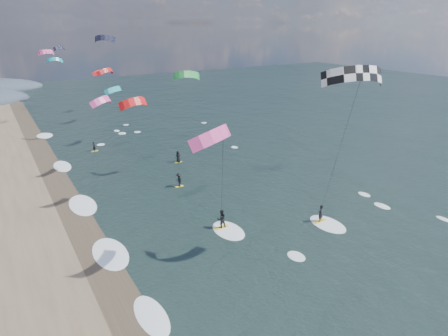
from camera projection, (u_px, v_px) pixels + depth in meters
ground at (326, 310)px, 26.36m from camera, size 260.00×260.00×0.00m
wet_sand_strip at (115, 290)px, 28.33m from camera, size 3.00×240.00×0.00m
kitesurfer_near_a at (354, 110)px, 27.90m from camera, size 8.05×9.10×16.59m
kitesurfer_near_b at (224, 166)px, 29.26m from camera, size 7.35×9.09×12.86m
far_kitesurfers at (165, 166)px, 50.27m from camera, size 10.15×20.37×1.78m
bg_kite_field at (96, 67)px, 64.20m from camera, size 13.56×69.24×9.06m
shoreline_surf at (112, 254)px, 32.67m from camera, size 2.40×79.40×0.11m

